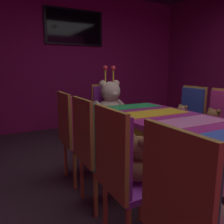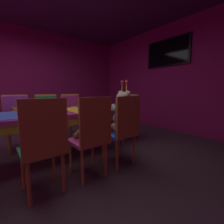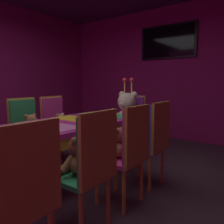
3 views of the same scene
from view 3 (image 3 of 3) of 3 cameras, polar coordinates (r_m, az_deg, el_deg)
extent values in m
plane|color=#3F2D38|center=(2.72, -15.33, -18.84)|extent=(7.90, 7.90, 0.00)
cube|color=#8C1959|center=(5.08, 14.15, 9.47)|extent=(5.20, 0.12, 2.80)
cube|color=#B22D8C|center=(2.49, -15.88, -3.89)|extent=(0.90, 2.31, 0.05)
cube|color=gold|center=(2.51, -15.82, -5.57)|extent=(0.88, 2.26, 0.10)
cylinder|color=#4C3826|center=(3.09, 4.62, -8.56)|extent=(0.07, 0.07, 0.69)
cylinder|color=#4C3826|center=(3.54, -6.03, -6.52)|extent=(0.07, 0.07, 0.69)
cube|color=blue|center=(2.23, -25.96, -4.92)|extent=(0.77, 0.32, 0.01)
cube|color=pink|center=(2.49, -15.90, -3.26)|extent=(0.77, 0.32, 0.01)
cube|color=yellow|center=(2.81, -7.95, -1.87)|extent=(0.77, 0.32, 0.01)
cube|color=green|center=(3.17, -1.73, -0.75)|extent=(0.77, 0.32, 0.01)
cylinder|color=gold|center=(3.04, -24.02, -12.08)|extent=(0.04, 0.04, 0.42)
cylinder|color=brown|center=(3.02, -26.45, -5.33)|extent=(0.06, 0.14, 0.13)
cylinder|color=brown|center=(2.94, -26.39, -7.10)|extent=(0.07, 0.15, 0.07)
cube|color=#268C4C|center=(3.29, -19.79, -6.29)|extent=(0.40, 0.40, 0.04)
cube|color=#268C4C|center=(3.38, -21.68, -1.33)|extent=(0.05, 0.38, 0.50)
cube|color=gold|center=(3.40, -21.87, -1.29)|extent=(0.03, 0.41, 0.55)
cylinder|color=gold|center=(3.31, -15.71, -10.16)|extent=(0.04, 0.04, 0.42)
cylinder|color=gold|center=(3.13, -20.42, -11.34)|extent=(0.04, 0.04, 0.42)
cylinder|color=gold|center=(3.56, -18.91, -9.05)|extent=(0.04, 0.04, 0.42)
cylinder|color=gold|center=(3.40, -23.42, -10.04)|extent=(0.04, 0.04, 0.42)
ellipsoid|color=olive|center=(3.26, -19.87, -4.46)|extent=(0.20, 0.20, 0.16)
sphere|color=olive|center=(3.22, -19.80, -2.02)|extent=(0.16, 0.16, 0.16)
sphere|color=#AE7747|center=(3.18, -19.26, -2.34)|extent=(0.06, 0.06, 0.06)
sphere|color=olive|center=(3.26, -19.15, -0.84)|extent=(0.06, 0.06, 0.06)
sphere|color=olive|center=(3.20, -20.91, -1.07)|extent=(0.06, 0.06, 0.06)
cylinder|color=olive|center=(3.28, -18.05, -4.04)|extent=(0.05, 0.14, 0.13)
cylinder|color=olive|center=(3.17, -20.95, -4.54)|extent=(0.05, 0.14, 0.13)
cylinder|color=olive|center=(3.20, -17.76, -5.58)|extent=(0.07, 0.15, 0.07)
cylinder|color=olive|center=(3.14, -19.31, -5.88)|extent=(0.07, 0.15, 0.07)
cube|color=#CC338C|center=(3.59, -12.88, -4.89)|extent=(0.40, 0.40, 0.04)
cube|color=#CC338C|center=(3.68, -14.83, -0.39)|extent=(0.05, 0.38, 0.50)
cube|color=gold|center=(3.70, -15.04, -0.37)|extent=(0.03, 0.41, 0.55)
cylinder|color=gold|center=(3.64, -9.19, -8.39)|extent=(0.04, 0.04, 0.42)
cylinder|color=gold|center=(3.43, -13.06, -9.44)|extent=(0.04, 0.04, 0.42)
cylinder|color=gold|center=(3.87, -12.53, -7.53)|extent=(0.04, 0.04, 0.42)
cylinder|color=gold|center=(3.67, -16.34, -8.44)|extent=(0.04, 0.04, 0.42)
ellipsoid|color=tan|center=(3.57, -12.93, -3.42)|extent=(0.17, 0.17, 0.14)
sphere|color=tan|center=(3.54, -12.83, -1.51)|extent=(0.14, 0.14, 0.14)
sphere|color=tan|center=(3.51, -12.33, -1.75)|extent=(0.05, 0.05, 0.05)
sphere|color=tan|center=(3.58, -12.39, -0.59)|extent=(0.05, 0.05, 0.05)
sphere|color=tan|center=(3.52, -13.63, -0.77)|extent=(0.05, 0.05, 0.05)
cylinder|color=tan|center=(3.60, -11.55, -3.08)|extent=(0.05, 0.12, 0.11)
cylinder|color=tan|center=(3.49, -13.61, -3.46)|extent=(0.05, 0.12, 0.11)
cylinder|color=tan|center=(3.53, -11.19, -4.25)|extent=(0.06, 0.13, 0.06)
cylinder|color=tan|center=(3.47, -12.28, -4.47)|extent=(0.06, 0.13, 0.06)
cube|color=purple|center=(1.59, -24.14, -21.42)|extent=(0.40, 0.40, 0.04)
cube|color=purple|center=(1.33, -20.83, -14.13)|extent=(0.05, 0.38, 0.50)
cube|color=gold|center=(1.32, -20.30, -14.39)|extent=(0.03, 0.41, 0.55)
cylinder|color=gold|center=(1.89, -21.73, -24.36)|extent=(0.04, 0.04, 0.42)
ellipsoid|color=#9E7247|center=(1.54, -24.35, -17.92)|extent=(0.20, 0.20, 0.16)
sphere|color=#9E7247|center=(1.50, -24.97, -12.77)|extent=(0.16, 0.16, 0.16)
sphere|color=tan|center=(1.55, -25.92, -12.65)|extent=(0.06, 0.06, 0.06)
sphere|color=#9E7247|center=(1.50, -22.75, -10.34)|extent=(0.06, 0.06, 0.06)
cylinder|color=#9E7247|center=(1.61, -21.94, -16.05)|extent=(0.05, 0.14, 0.13)
cylinder|color=#9E7247|center=(1.69, -24.87, -17.65)|extent=(0.07, 0.15, 0.07)
cube|color=#268C4C|center=(1.91, -8.03, -15.81)|extent=(0.40, 0.40, 0.04)
cube|color=#268C4C|center=(1.70, -3.82, -8.98)|extent=(0.05, 0.38, 0.50)
cube|color=gold|center=(1.69, -3.25, -9.11)|extent=(0.03, 0.41, 0.55)
cylinder|color=gold|center=(2.02, -1.00, -21.59)|extent=(0.04, 0.04, 0.42)
cylinder|color=gold|center=(1.81, -7.82, -25.33)|extent=(0.04, 0.04, 0.42)
cylinder|color=gold|center=(2.21, -7.98, -19.01)|extent=(0.04, 0.04, 0.42)
cylinder|color=gold|center=(2.02, -14.84, -21.85)|extent=(0.04, 0.04, 0.42)
ellipsoid|color=brown|center=(1.87, -8.09, -12.82)|extent=(0.19, 0.19, 0.16)
sphere|color=brown|center=(1.84, -8.56, -8.57)|extent=(0.16, 0.16, 0.16)
sphere|color=#99663C|center=(1.88, -9.71, -8.63)|extent=(0.06, 0.06, 0.06)
sphere|color=brown|center=(1.77, -9.55, -7.24)|extent=(0.06, 0.06, 0.06)
sphere|color=brown|center=(1.85, -6.92, -6.55)|extent=(0.06, 0.06, 0.06)
cylinder|color=brown|center=(1.83, -11.22, -12.84)|extent=(0.05, 0.14, 0.13)
cylinder|color=brown|center=(1.96, -6.91, -11.39)|extent=(0.05, 0.14, 0.13)
cylinder|color=brown|center=(1.94, -11.92, -13.79)|extent=(0.07, 0.15, 0.07)
cylinder|color=brown|center=(2.01, -9.66, -13.02)|extent=(0.07, 0.15, 0.07)
cube|color=#CC338C|center=(2.27, 1.94, -11.87)|extent=(0.40, 0.40, 0.04)
cube|color=#CC338C|center=(2.11, 6.03, -5.82)|extent=(0.05, 0.38, 0.50)
cube|color=gold|center=(2.10, 6.54, -5.90)|extent=(0.03, 0.41, 0.55)
cylinder|color=gold|center=(2.41, 7.45, -16.70)|extent=(0.04, 0.04, 0.42)
cylinder|color=gold|center=(2.16, 3.06, -19.60)|extent=(0.04, 0.04, 0.42)
cylinder|color=gold|center=(2.56, 0.97, -15.09)|extent=(0.04, 0.04, 0.42)
cylinder|color=gold|center=(2.33, -3.82, -17.47)|extent=(0.04, 0.04, 0.42)
ellipsoid|color=brown|center=(2.24, 1.95, -9.38)|extent=(0.19, 0.19, 0.15)
sphere|color=brown|center=(2.22, 1.61, -5.93)|extent=(0.15, 0.15, 0.15)
sphere|color=#99663C|center=(2.25, 0.53, -6.04)|extent=(0.06, 0.06, 0.06)
sphere|color=brown|center=(2.15, 1.11, -4.80)|extent=(0.06, 0.06, 0.06)
sphere|color=brown|center=(2.24, 2.80, -4.30)|extent=(0.06, 0.06, 0.06)
cylinder|color=brown|center=(2.19, -0.32, -9.40)|extent=(0.05, 0.13, 0.13)
cylinder|color=brown|center=(2.33, 2.49, -8.32)|extent=(0.05, 0.13, 0.13)
cylinder|color=brown|center=(2.29, -1.36, -10.37)|extent=(0.06, 0.14, 0.06)
cylinder|color=brown|center=(2.37, 0.15, -9.78)|extent=(0.06, 0.14, 0.06)
cube|color=#2D47B2|center=(2.68, 8.15, -8.97)|extent=(0.40, 0.40, 0.04)
cube|color=#2D47B2|center=(2.54, 11.85, -3.69)|extent=(0.05, 0.38, 0.50)
cube|color=gold|center=(2.53, 12.29, -3.74)|extent=(0.03, 0.41, 0.55)
cylinder|color=gold|center=(2.82, 12.59, -13.14)|extent=(0.04, 0.04, 0.42)
cylinder|color=gold|center=(2.55, 9.56, -15.32)|extent=(0.04, 0.04, 0.42)
cylinder|color=gold|center=(2.96, 6.79, -12.06)|extent=(0.04, 0.04, 0.42)
cylinder|color=gold|center=(2.70, 3.32, -13.93)|extent=(0.04, 0.04, 0.42)
ellipsoid|color=#9E7247|center=(2.65, 8.19, -6.97)|extent=(0.17, 0.17, 0.14)
sphere|color=#9E7247|center=(2.63, 7.95, -4.30)|extent=(0.14, 0.14, 0.14)
sphere|color=tan|center=(2.66, 7.05, -4.41)|extent=(0.05, 0.05, 0.05)
sphere|color=#9E7247|center=(2.57, 7.71, -3.40)|extent=(0.05, 0.05, 0.05)
sphere|color=#9E7247|center=(2.66, 8.79, -3.06)|extent=(0.05, 0.05, 0.05)
cylinder|color=#9E7247|center=(2.59, 6.59, -6.97)|extent=(0.05, 0.12, 0.11)
cylinder|color=#9E7247|center=(2.74, 8.40, -6.22)|extent=(0.05, 0.12, 0.11)
cylinder|color=#9E7247|center=(2.68, 5.57, -7.82)|extent=(0.06, 0.13, 0.06)
cylinder|color=#9E7247|center=(2.76, 6.55, -7.41)|extent=(0.06, 0.13, 0.06)
cube|color=purple|center=(3.70, 3.99, -4.37)|extent=(0.40, 0.40, 0.04)
cube|color=purple|center=(3.81, 5.49, 0.06)|extent=(0.38, 0.05, 0.50)
cube|color=gold|center=(3.83, 5.65, 0.10)|extent=(0.41, 0.03, 0.55)
cylinder|color=gold|center=(3.81, 7.32, -7.63)|extent=(0.04, 0.04, 0.42)
cylinder|color=gold|center=(3.54, 4.76, -8.74)|extent=(0.04, 0.04, 0.42)
cylinder|color=gold|center=(3.97, 3.26, -6.97)|extent=(0.04, 0.04, 0.42)
cylinder|color=gold|center=(3.72, 0.52, -7.96)|extent=(0.04, 0.04, 0.42)
ellipsoid|color=beige|center=(3.67, 4.02, -1.55)|extent=(0.37, 0.37, 0.30)
sphere|color=beige|center=(3.61, 3.78, 2.59)|extent=(0.30, 0.30, 0.30)
sphere|color=#FFF2C8|center=(3.53, 2.88, 2.12)|extent=(0.11, 0.11, 0.11)
sphere|color=beige|center=(3.57, 5.59, 4.32)|extent=(0.11, 0.11, 0.11)
sphere|color=beige|center=(3.69, 2.60, 4.44)|extent=(0.11, 0.11, 0.11)
cylinder|color=beige|center=(3.51, 5.91, -1.50)|extent=(0.26, 0.10, 0.25)
cylinder|color=beige|center=(3.71, 0.96, -0.99)|extent=(0.26, 0.10, 0.25)
cylinder|color=beige|center=(3.43, 3.21, -3.86)|extent=(0.28, 0.13, 0.13)
cylinder|color=beige|center=(3.54, 0.55, -3.50)|extent=(0.28, 0.13, 0.13)
cylinder|color=gold|center=(3.59, 5.00, 6.52)|extent=(0.02, 0.02, 0.20)
sphere|color=#E5333F|center=(3.59, 5.02, 8.10)|extent=(0.07, 0.07, 0.07)
cylinder|color=gold|center=(3.66, 3.20, 6.55)|extent=(0.02, 0.02, 0.20)
sphere|color=#E5333F|center=(3.66, 3.21, 8.10)|extent=(0.07, 0.07, 0.07)
cube|color=black|center=(5.06, 13.98, 16.89)|extent=(1.20, 0.05, 0.70)
cube|color=black|center=(5.04, 13.86, 16.94)|extent=(1.11, 0.01, 0.63)
camera|label=1|loc=(3.51, -53.31, 4.91)|focal=36.13mm
camera|label=2|loc=(0.97, 58.79, -4.46)|focal=24.24mm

